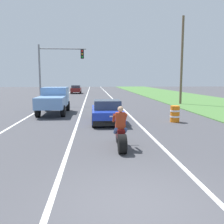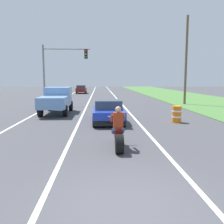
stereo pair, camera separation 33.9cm
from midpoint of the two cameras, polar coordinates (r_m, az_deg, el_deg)
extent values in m
plane|color=#424247|center=(5.51, 3.62, -20.78)|extent=(160.00, 160.00, 0.00)
cube|color=white|center=(25.38, -15.14, 1.45)|extent=(0.14, 120.00, 0.01)
cube|color=white|center=(25.06, 1.26, 1.63)|extent=(0.14, 120.00, 0.01)
cube|color=white|center=(24.96, -6.99, 1.56)|extent=(0.14, 120.00, 0.01)
cube|color=#477538|center=(27.95, 22.39, 1.74)|extent=(10.00, 120.00, 0.06)
cylinder|color=black|center=(8.77, 1.27, -7.40)|extent=(0.28, 0.69, 0.69)
cylinder|color=black|center=(10.28, 0.40, -5.35)|extent=(0.12, 0.63, 0.63)
cube|color=#590F0F|center=(9.51, 0.78, -4.58)|extent=(0.28, 1.10, 0.36)
cylinder|color=#B2B2B7|center=(10.13, 0.44, -3.43)|extent=(0.08, 0.36, 0.73)
cylinder|color=#A5A5AA|center=(10.03, 0.45, -1.04)|extent=(0.70, 0.05, 0.05)
cube|color=#993319|center=(9.20, 0.91, -1.96)|extent=(0.36, 0.24, 0.60)
sphere|color=tan|center=(9.13, 0.92, 0.64)|extent=(0.22, 0.22, 0.22)
cylinder|color=#384C7A|center=(9.28, -0.22, -4.38)|extent=(0.14, 0.47, 0.32)
cylinder|color=#993319|center=(9.46, -0.58, -1.38)|extent=(0.10, 0.51, 0.40)
cylinder|color=#384C7A|center=(9.32, 2.00, -4.34)|extent=(0.14, 0.47, 0.32)
cylinder|color=#993319|center=(9.50, 2.06, -1.35)|extent=(0.10, 0.51, 0.40)
cube|color=#1E38B2|center=(15.12, -1.83, -0.33)|extent=(1.80, 4.30, 0.64)
cube|color=#333D4C|center=(14.85, -1.80, 1.78)|extent=(1.56, 1.70, 0.52)
cube|color=black|center=(13.13, -1.40, -2.61)|extent=(1.76, 0.20, 0.28)
cylinder|color=black|center=(16.71, -4.82, -0.31)|extent=(0.24, 0.64, 0.64)
cylinder|color=black|center=(16.78, 0.65, -0.25)|extent=(0.24, 0.64, 0.64)
cylinder|color=black|center=(13.55, -4.89, -2.18)|extent=(0.24, 0.64, 0.64)
cylinder|color=black|center=(13.63, 1.86, -2.09)|extent=(0.24, 0.64, 0.64)
cube|color=#6B93C6|center=(20.14, -13.41, 3.60)|extent=(1.90, 2.10, 1.40)
cube|color=#333D4C|center=(20.46, -13.30, 4.75)|extent=(1.67, 0.29, 0.57)
cube|color=#6B93C6|center=(17.95, -14.48, 2.14)|extent=(1.90, 2.70, 0.80)
cylinder|color=black|center=(21.15, -15.34, 1.33)|extent=(0.28, 0.80, 0.80)
cylinder|color=black|center=(20.89, -10.64, 1.40)|extent=(0.28, 0.80, 0.80)
cylinder|color=black|center=(17.89, -17.33, 0.15)|extent=(0.28, 0.80, 0.80)
cylinder|color=black|center=(17.59, -11.80, 0.21)|extent=(0.28, 0.80, 0.80)
cylinder|color=gray|center=(25.96, -16.72, 8.15)|extent=(0.18, 0.18, 6.00)
cylinder|color=gray|center=(25.74, -11.72, 14.12)|extent=(4.65, 0.12, 0.12)
cube|color=black|center=(25.53, -7.28, 13.14)|extent=(0.32, 0.24, 0.90)
sphere|color=red|center=(25.42, -7.31, 13.80)|extent=(0.16, 0.16, 0.16)
sphere|color=orange|center=(25.39, -7.30, 13.17)|extent=(0.16, 0.16, 0.16)
sphere|color=green|center=(25.37, -7.29, 12.54)|extent=(0.16, 0.16, 0.16)
cylinder|color=brown|center=(26.63, 15.48, 11.31)|extent=(0.24, 0.24, 8.91)
cylinder|color=orange|center=(15.53, 13.74, -0.44)|extent=(0.56, 0.56, 1.00)
cylinder|color=white|center=(15.50, 13.76, 0.29)|extent=(0.58, 0.58, 0.10)
cylinder|color=white|center=(15.55, 13.72, -0.99)|extent=(0.58, 0.58, 0.10)
cube|color=maroon|center=(45.84, -8.52, 5.08)|extent=(1.76, 4.00, 0.70)
cube|color=#333D4C|center=(45.62, -8.55, 5.83)|extent=(1.56, 2.00, 0.50)
cylinder|color=black|center=(47.32, -9.36, 4.72)|extent=(0.20, 0.60, 0.60)
cylinder|color=black|center=(47.21, -7.42, 4.75)|extent=(0.20, 0.60, 0.60)
cylinder|color=black|center=(44.53, -9.66, 4.54)|extent=(0.20, 0.60, 0.60)
cylinder|color=black|center=(44.42, -7.60, 4.57)|extent=(0.20, 0.60, 0.60)
camera|label=1|loc=(0.17, -90.80, -0.11)|focal=39.54mm
camera|label=2|loc=(0.17, 89.20, 0.11)|focal=39.54mm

